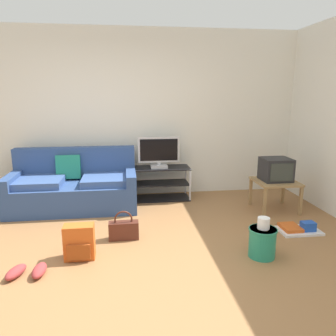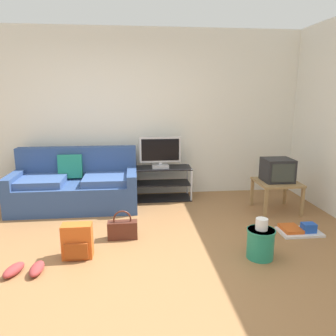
{
  "view_description": "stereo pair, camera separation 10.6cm",
  "coord_description": "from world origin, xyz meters",
  "px_view_note": "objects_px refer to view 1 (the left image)",
  "views": [
    {
      "loc": [
        0.14,
        -3.01,
        1.67
      ],
      "look_at": [
        0.69,
        1.17,
        0.72
      ],
      "focal_mm": 35.05,
      "sensor_mm": 36.0,
      "label": 1
    },
    {
      "loc": [
        0.24,
        -3.02,
        1.67
      ],
      "look_at": [
        0.69,
        1.17,
        0.72
      ],
      "focal_mm": 35.05,
      "sensor_mm": 36.0,
      "label": 2
    }
  ],
  "objects_px": {
    "crt_tv": "(276,169)",
    "sneakers_pair": "(28,271)",
    "backpack": "(79,242)",
    "tv_stand": "(159,183)",
    "floor_tray": "(299,229)",
    "couch": "(74,187)",
    "side_table": "(275,185)",
    "cleaning_bucket": "(262,240)",
    "flat_tv": "(159,153)",
    "handbag": "(124,229)"
  },
  "relations": [
    {
      "from": "crt_tv",
      "to": "sneakers_pair",
      "type": "xyz_separation_m",
      "value": [
        -3.11,
        -1.44,
        -0.56
      ]
    },
    {
      "from": "backpack",
      "to": "tv_stand",
      "type": "bearing_deg",
      "value": 82.14
    },
    {
      "from": "sneakers_pair",
      "to": "floor_tray",
      "type": "xyz_separation_m",
      "value": [
        3.06,
        0.61,
        -0.01
      ]
    },
    {
      "from": "couch",
      "to": "side_table",
      "type": "bearing_deg",
      "value": -9.85
    },
    {
      "from": "crt_tv",
      "to": "cleaning_bucket",
      "type": "bearing_deg",
      "value": -119.17
    },
    {
      "from": "sneakers_pair",
      "to": "cleaning_bucket",
      "type": "bearing_deg",
      "value": 1.62
    },
    {
      "from": "crt_tv",
      "to": "cleaning_bucket",
      "type": "xyz_separation_m",
      "value": [
        -0.77,
        -1.37,
        -0.43
      ]
    },
    {
      "from": "crt_tv",
      "to": "floor_tray",
      "type": "xyz_separation_m",
      "value": [
        -0.05,
        -0.83,
        -0.57
      ]
    },
    {
      "from": "flat_tv",
      "to": "couch",
      "type": "bearing_deg",
      "value": -171.21
    },
    {
      "from": "flat_tv",
      "to": "crt_tv",
      "type": "xyz_separation_m",
      "value": [
        1.63,
        -0.69,
        -0.16
      ]
    },
    {
      "from": "couch",
      "to": "handbag",
      "type": "bearing_deg",
      "value": -59.54
    },
    {
      "from": "couch",
      "to": "cleaning_bucket",
      "type": "relative_size",
      "value": 4.22
    },
    {
      "from": "couch",
      "to": "crt_tv",
      "type": "relative_size",
      "value": 4.52
    },
    {
      "from": "handbag",
      "to": "side_table",
      "type": "bearing_deg",
      "value": 18.31
    },
    {
      "from": "flat_tv",
      "to": "side_table",
      "type": "distance_m",
      "value": 1.82
    },
    {
      "from": "floor_tray",
      "to": "backpack",
      "type": "bearing_deg",
      "value": -172.8
    },
    {
      "from": "couch",
      "to": "cleaning_bucket",
      "type": "xyz_separation_m",
      "value": [
        2.17,
        -1.87,
        -0.13
      ]
    },
    {
      "from": "side_table",
      "to": "floor_tray",
      "type": "height_order",
      "value": "side_table"
    },
    {
      "from": "backpack",
      "to": "handbag",
      "type": "distance_m",
      "value": 0.61
    },
    {
      "from": "tv_stand",
      "to": "cleaning_bucket",
      "type": "distance_m",
      "value": 2.26
    },
    {
      "from": "tv_stand",
      "to": "sneakers_pair",
      "type": "bearing_deg",
      "value": -124.32
    },
    {
      "from": "tv_stand",
      "to": "flat_tv",
      "type": "xyz_separation_m",
      "value": [
        -0.0,
        -0.02,
        0.51
      ]
    },
    {
      "from": "flat_tv",
      "to": "handbag",
      "type": "xyz_separation_m",
      "value": [
        -0.57,
        -1.44,
        -0.65
      ]
    },
    {
      "from": "flat_tv",
      "to": "cleaning_bucket",
      "type": "distance_m",
      "value": 2.32
    },
    {
      "from": "couch",
      "to": "cleaning_bucket",
      "type": "distance_m",
      "value": 2.86
    },
    {
      "from": "flat_tv",
      "to": "floor_tray",
      "type": "height_order",
      "value": "flat_tv"
    },
    {
      "from": "couch",
      "to": "sneakers_pair",
      "type": "height_order",
      "value": "couch"
    },
    {
      "from": "side_table",
      "to": "cleaning_bucket",
      "type": "distance_m",
      "value": 1.57
    },
    {
      "from": "side_table",
      "to": "sneakers_pair",
      "type": "distance_m",
      "value": 3.43
    },
    {
      "from": "cleaning_bucket",
      "to": "floor_tray",
      "type": "distance_m",
      "value": 0.91
    },
    {
      "from": "couch",
      "to": "tv_stand",
      "type": "bearing_deg",
      "value": 9.75
    },
    {
      "from": "tv_stand",
      "to": "side_table",
      "type": "height_order",
      "value": "tv_stand"
    },
    {
      "from": "tv_stand",
      "to": "cleaning_bucket",
      "type": "bearing_deg",
      "value": -67.41
    },
    {
      "from": "couch",
      "to": "tv_stand",
      "type": "distance_m",
      "value": 1.32
    },
    {
      "from": "backpack",
      "to": "handbag",
      "type": "bearing_deg",
      "value": 63.0
    },
    {
      "from": "backpack",
      "to": "floor_tray",
      "type": "height_order",
      "value": "backpack"
    },
    {
      "from": "tv_stand",
      "to": "crt_tv",
      "type": "relative_size",
      "value": 2.44
    },
    {
      "from": "flat_tv",
      "to": "crt_tv",
      "type": "relative_size",
      "value": 1.62
    },
    {
      "from": "handbag",
      "to": "backpack",
      "type": "bearing_deg",
      "value": -137.77
    },
    {
      "from": "couch",
      "to": "backpack",
      "type": "height_order",
      "value": "couch"
    },
    {
      "from": "floor_tray",
      "to": "tv_stand",
      "type": "bearing_deg",
      "value": 135.75
    },
    {
      "from": "flat_tv",
      "to": "backpack",
      "type": "bearing_deg",
      "value": -118.93
    },
    {
      "from": "flat_tv",
      "to": "floor_tray",
      "type": "relative_size",
      "value": 1.31
    },
    {
      "from": "couch",
      "to": "crt_tv",
      "type": "height_order",
      "value": "couch"
    },
    {
      "from": "couch",
      "to": "backpack",
      "type": "bearing_deg",
      "value": -80.52
    },
    {
      "from": "flat_tv",
      "to": "cleaning_bucket",
      "type": "relative_size",
      "value": 1.51
    },
    {
      "from": "couch",
      "to": "cleaning_bucket",
      "type": "height_order",
      "value": "couch"
    },
    {
      "from": "sneakers_pair",
      "to": "floor_tray",
      "type": "height_order",
      "value": "floor_tray"
    },
    {
      "from": "couch",
      "to": "side_table",
      "type": "xyz_separation_m",
      "value": [
        2.93,
        -0.51,
        0.07
      ]
    },
    {
      "from": "flat_tv",
      "to": "handbag",
      "type": "height_order",
      "value": "flat_tv"
    }
  ]
}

